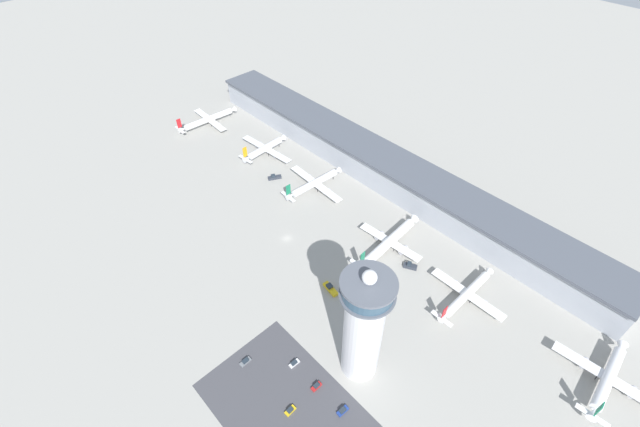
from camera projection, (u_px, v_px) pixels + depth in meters
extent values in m
plane|color=#9E9B93|center=(287.00, 239.00, 211.85)|extent=(1000.00, 1000.00, 0.00)
cube|color=#A3A8B2|center=(381.00, 167.00, 241.64)|extent=(268.04, 22.00, 15.66)
cube|color=#4C515B|center=(382.00, 155.00, 235.76)|extent=(268.04, 25.00, 1.60)
cylinder|color=silver|center=(363.00, 334.00, 147.99)|extent=(13.65, 13.65, 44.46)
cylinder|color=#565B66|center=(367.00, 294.00, 132.54)|extent=(18.10, 18.10, 0.80)
cylinder|color=#334C60|center=(368.00, 289.00, 130.71)|extent=(16.65, 16.65, 4.58)
cylinder|color=#565B66|center=(369.00, 283.00, 128.81)|extent=(18.10, 18.10, 1.00)
sphere|color=white|center=(370.00, 277.00, 126.85)|extent=(4.74, 4.74, 4.74)
cube|color=#424247|center=(290.00, 412.00, 150.27)|extent=(64.00, 40.00, 0.01)
cylinder|color=white|center=(209.00, 119.00, 287.02)|extent=(5.30, 34.95, 3.77)
cone|color=white|center=(233.00, 110.00, 296.15)|extent=(3.91, 3.55, 3.77)
cone|color=white|center=(182.00, 129.00, 277.62)|extent=(3.59, 4.67, 3.39)
cube|color=white|center=(210.00, 120.00, 287.80)|extent=(35.60, 5.96, 0.44)
cylinder|color=#A8A8B2|center=(206.00, 116.00, 293.18)|extent=(2.25, 4.23, 2.07)
cylinder|color=#A8A8B2|center=(217.00, 125.00, 284.94)|extent=(2.25, 4.23, 2.07)
cube|color=red|center=(179.00, 123.00, 273.84)|extent=(0.42, 2.81, 6.03)
cube|color=white|center=(180.00, 130.00, 276.74)|extent=(10.63, 2.46, 0.24)
cylinder|color=black|center=(230.00, 115.00, 296.85)|extent=(0.28, 0.28, 2.32)
cylinder|color=black|center=(211.00, 125.00, 287.59)|extent=(0.28, 0.28, 2.32)
cylinder|color=black|center=(207.00, 122.00, 290.51)|extent=(0.28, 0.28, 2.32)
cylinder|color=silver|center=(265.00, 148.00, 261.40)|extent=(5.89, 24.85, 3.96)
cone|color=silver|center=(282.00, 139.00, 269.04)|extent=(4.23, 3.87, 3.96)
cone|color=silver|center=(247.00, 159.00, 253.44)|extent=(3.93, 5.02, 3.57)
cube|color=silver|center=(266.00, 149.00, 262.14)|extent=(40.20, 7.53, 0.44)
cylinder|color=#A8A8B2|center=(258.00, 144.00, 267.61)|extent=(2.52, 4.52, 2.18)
cylinder|color=#A8A8B2|center=(277.00, 155.00, 259.38)|extent=(2.52, 4.52, 2.18)
cube|color=orange|center=(245.00, 152.00, 249.41)|extent=(0.52, 2.81, 6.34)
cube|color=silver|center=(245.00, 159.00, 252.43)|extent=(11.22, 2.87, 0.24)
cylinder|color=black|center=(279.00, 145.00, 269.66)|extent=(0.28, 0.28, 2.60)
cylinder|color=black|center=(269.00, 154.00, 262.11)|extent=(0.28, 0.28, 2.60)
cylinder|color=black|center=(263.00, 151.00, 264.83)|extent=(0.28, 0.28, 2.60)
cylinder|color=white|center=(315.00, 183.00, 236.65)|extent=(5.25, 30.17, 3.80)
cone|color=white|center=(337.00, 171.00, 244.60)|extent=(3.96, 3.60, 3.80)
cone|color=white|center=(290.00, 196.00, 228.42)|extent=(3.64, 4.72, 3.42)
cube|color=white|center=(316.00, 183.00, 237.39)|extent=(39.64, 6.30, 0.44)
cylinder|color=#A8A8B2|center=(308.00, 177.00, 243.25)|extent=(2.29, 4.28, 2.09)
cylinder|color=#A8A8B2|center=(327.00, 191.00, 234.05)|extent=(2.29, 4.28, 2.09)
cube|color=#14704C|center=(288.00, 190.00, 224.62)|extent=(0.43, 2.81, 6.08)
cube|color=white|center=(288.00, 197.00, 227.54)|extent=(10.73, 2.51, 0.24)
cylinder|color=black|center=(333.00, 177.00, 245.44)|extent=(0.28, 0.28, 2.71)
cylinder|color=black|center=(318.00, 190.00, 237.30)|extent=(0.28, 0.28, 2.71)
cylinder|color=black|center=(312.00, 185.00, 240.25)|extent=(0.28, 0.28, 2.71)
cylinder|color=white|center=(390.00, 241.00, 204.52)|extent=(7.03, 35.38, 4.53)
cone|color=white|center=(412.00, 221.00, 215.09)|extent=(4.81, 4.39, 4.53)
cone|color=white|center=(363.00, 266.00, 193.59)|extent=(4.45, 5.71, 4.07)
cube|color=white|center=(390.00, 242.00, 205.44)|extent=(34.10, 6.81, 0.44)
cylinder|color=#A8A8B2|center=(379.00, 236.00, 210.43)|extent=(2.84, 5.14, 2.49)
cylinder|color=#A8A8B2|center=(403.00, 250.00, 203.40)|extent=(2.84, 5.14, 2.49)
cube|color=#14704C|center=(363.00, 258.00, 188.99)|extent=(0.50, 2.81, 7.24)
cube|color=white|center=(361.00, 267.00, 192.48)|extent=(12.78, 2.90, 0.24)
cylinder|color=black|center=(408.00, 228.00, 215.57)|extent=(0.28, 0.28, 2.01)
cylinder|color=black|center=(394.00, 250.00, 205.14)|extent=(0.28, 0.28, 2.01)
cylinder|color=black|center=(383.00, 243.00, 208.27)|extent=(0.28, 0.28, 2.01)
cylinder|color=white|center=(467.00, 294.00, 182.65)|extent=(3.68, 30.26, 3.50)
cone|color=white|center=(488.00, 273.00, 190.98)|extent=(3.52, 3.17, 3.50)
cone|color=white|center=(444.00, 317.00, 174.05)|extent=(3.18, 4.22, 3.15)
cube|color=white|center=(468.00, 294.00, 183.37)|extent=(34.93, 4.60, 0.44)
cylinder|color=#A8A8B2|center=(454.00, 284.00, 188.51)|extent=(1.95, 3.87, 1.93)
cylinder|color=#A8A8B2|center=(483.00, 304.00, 180.67)|extent=(1.95, 3.87, 1.93)
cube|color=red|center=(445.00, 312.00, 170.53)|extent=(0.32, 2.80, 5.61)
cube|color=white|center=(442.00, 319.00, 173.20)|extent=(9.82, 2.06, 0.24)
cylinder|color=black|center=(483.00, 280.00, 191.54)|extent=(0.28, 0.28, 2.19)
cylinder|color=black|center=(470.00, 301.00, 183.18)|extent=(0.28, 0.28, 2.19)
cylinder|color=black|center=(460.00, 294.00, 185.80)|extent=(0.28, 0.28, 2.19)
cylinder|color=white|center=(609.00, 378.00, 154.61)|extent=(6.24, 29.39, 3.96)
cone|color=white|center=(622.00, 347.00, 163.48)|extent=(4.23, 3.86, 3.96)
cone|color=white|center=(593.00, 413.00, 145.41)|extent=(3.92, 5.01, 3.56)
cube|color=white|center=(608.00, 377.00, 155.39)|extent=(39.53, 7.48, 0.44)
cylinder|color=#A8A8B2|center=(584.00, 363.00, 160.80)|extent=(2.51, 4.51, 2.18)
cylinder|color=#A8A8B2|center=(632.00, 392.00, 152.71)|extent=(2.51, 4.51, 2.18)
cube|color=#14704C|center=(599.00, 409.00, 141.39)|extent=(0.52, 2.81, 6.33)
cube|color=white|center=(593.00, 416.00, 144.41)|extent=(11.20, 2.87, 0.24)
cylinder|color=black|center=(615.00, 357.00, 164.13)|extent=(0.28, 0.28, 2.68)
cylinder|color=black|center=(612.00, 387.00, 155.39)|extent=(0.28, 0.28, 2.68)
cylinder|color=black|center=(596.00, 377.00, 158.11)|extent=(0.28, 0.28, 2.68)
cube|color=black|center=(410.00, 267.00, 198.23)|extent=(5.70, 4.54, 0.12)
cube|color=#2D333D|center=(410.00, 266.00, 197.70)|extent=(6.63, 5.09, 1.67)
cube|color=#232D38|center=(409.00, 264.00, 196.81)|extent=(2.66, 2.81, 1.37)
cube|color=black|center=(331.00, 290.00, 188.85)|extent=(7.28, 3.46, 0.12)
cube|color=gold|center=(331.00, 289.00, 188.40)|extent=(8.62, 3.75, 1.42)
cube|color=#232D38|center=(329.00, 286.00, 188.02)|extent=(2.80, 2.61, 1.16)
cube|color=black|center=(275.00, 179.00, 246.74)|extent=(4.89, 6.77, 0.12)
cube|color=#2D333D|center=(275.00, 178.00, 246.25)|extent=(5.52, 7.90, 1.57)
cube|color=#232D38|center=(273.00, 176.00, 245.11)|extent=(2.86, 2.98, 1.28)
cube|color=black|center=(290.00, 411.00, 150.47)|extent=(1.97, 3.50, 0.12)
cube|color=gold|center=(290.00, 411.00, 150.25)|extent=(2.07, 4.15, 0.75)
cube|color=#232D38|center=(290.00, 410.00, 149.73)|extent=(1.77, 2.31, 0.61)
cube|color=black|center=(294.00, 364.00, 163.38)|extent=(1.78, 3.68, 0.12)
cube|color=silver|center=(294.00, 363.00, 163.16)|extent=(1.87, 4.38, 0.75)
cube|color=#232D38|center=(294.00, 363.00, 162.64)|extent=(1.60, 2.42, 0.62)
cube|color=black|center=(316.00, 387.00, 156.76)|extent=(1.67, 3.47, 0.12)
cube|color=red|center=(316.00, 387.00, 156.52)|extent=(1.74, 4.13, 0.84)
cube|color=#232D38|center=(317.00, 385.00, 156.05)|extent=(1.53, 2.27, 0.69)
cube|color=black|center=(343.00, 411.00, 150.38)|extent=(1.95, 3.78, 0.12)
cube|color=navy|center=(343.00, 411.00, 150.14)|extent=(2.05, 4.48, 0.82)
cube|color=#232D38|center=(343.00, 410.00, 149.57)|extent=(1.74, 2.49, 0.67)
cube|color=black|center=(246.00, 362.00, 163.88)|extent=(1.83, 3.88, 0.12)
cube|color=slate|center=(245.00, 362.00, 163.66)|extent=(1.92, 4.61, 0.77)
cube|color=#232D38|center=(245.00, 361.00, 163.24)|extent=(1.66, 2.55, 0.63)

